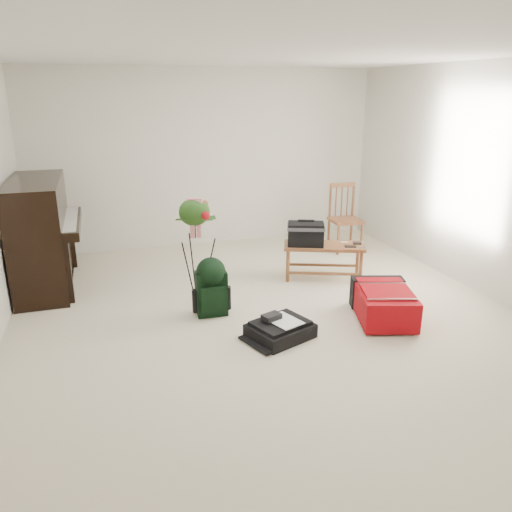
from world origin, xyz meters
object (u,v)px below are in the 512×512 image
object	(u,v)px
bench	(313,239)
piano	(42,237)
red_suitcase	(381,301)
flower_stand	(196,258)
dining_chair	(345,218)
green_backpack	(211,284)
black_duffel	(280,329)

from	to	relation	value
bench	piano	bearing A→B (deg)	-172.73
red_suitcase	flower_stand	distance (m)	1.90
piano	bench	world-z (taller)	piano
bench	dining_chair	xyz separation A→B (m)	(0.93, 0.99, -0.06)
dining_chair	green_backpack	size ratio (longest dim) A/B	1.55
bench	dining_chair	world-z (taller)	dining_chair
red_suitcase	bench	bearing A→B (deg)	118.68
piano	black_duffel	world-z (taller)	piano
piano	black_duffel	bearing A→B (deg)	-43.66
black_duffel	green_backpack	xyz separation A→B (m)	(-0.49, 0.68, 0.25)
dining_chair	green_backpack	world-z (taller)	dining_chair
piano	green_backpack	xyz separation A→B (m)	(1.66, -1.37, -0.26)
bench	black_duffel	world-z (taller)	bench
green_backpack	piano	bearing A→B (deg)	143.69
red_suitcase	flower_stand	world-z (taller)	flower_stand
red_suitcase	green_backpack	size ratio (longest dim) A/B	1.48
bench	dining_chair	bearing A→B (deg)	68.55
piano	dining_chair	distance (m)	3.96
dining_chair	black_duffel	world-z (taller)	dining_chair
flower_stand	dining_chair	bearing A→B (deg)	54.07
piano	dining_chair	world-z (taller)	piano
bench	green_backpack	bearing A→B (deg)	-135.00
red_suitcase	black_duffel	bearing A→B (deg)	-157.27
dining_chair	red_suitcase	size ratio (longest dim) A/B	1.05
bench	green_backpack	distance (m)	1.50
bench	black_duffel	xyz separation A→B (m)	(-0.88, -1.28, -0.44)
dining_chair	flower_stand	xyz separation A→B (m)	(-2.43, -1.52, 0.15)
piano	red_suitcase	xyz separation A→B (m)	(3.26, -1.94, -0.43)
black_duffel	flower_stand	bearing A→B (deg)	108.94
green_backpack	flower_stand	bearing A→B (deg)	157.45
piano	bench	xyz separation A→B (m)	(3.03, -0.77, -0.08)
black_duffel	green_backpack	size ratio (longest dim) A/B	1.09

